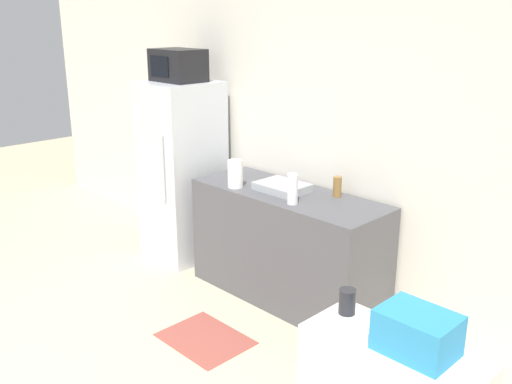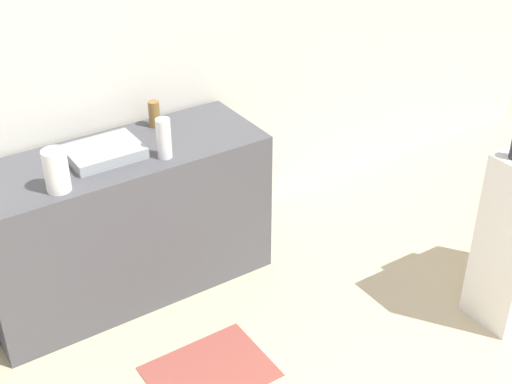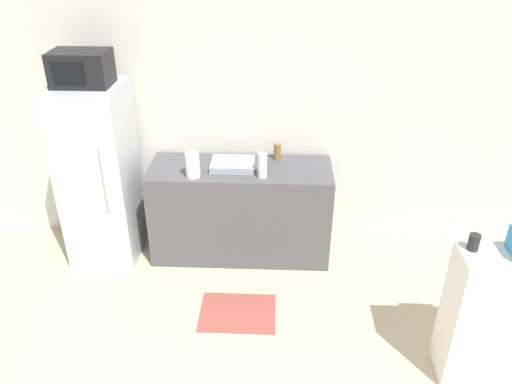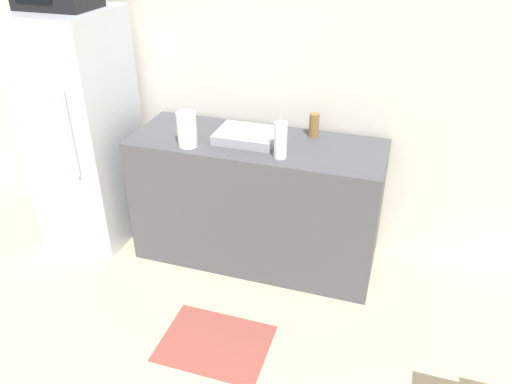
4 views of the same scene
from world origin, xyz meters
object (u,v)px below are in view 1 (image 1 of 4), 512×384
microwave (178,65)px  basket (417,333)px  jar (347,301)px  bottle_short (337,187)px  refrigerator (182,172)px  bottle_tall (292,189)px  paper_towel_roll (235,174)px

microwave → basket: 3.55m
jar → bottle_short: bearing=128.7°
bottle_short → basket: size_ratio=0.56×
refrigerator → jar: (2.85, -1.31, 0.25)m
microwave → basket: microwave is taller
bottle_tall → paper_towel_roll: (-0.60, -0.02, -0.00)m
refrigerator → jar: 3.15m
refrigerator → bottle_short: bearing=8.7°
microwave → jar: microwave is taller
basket → bottle_short: bearing=135.0°
bottle_tall → bottle_short: bearing=71.4°
paper_towel_roll → refrigerator: bearing=171.0°
refrigerator → jar: bearing=-24.6°
bottle_short → jar: size_ratio=1.42×
refrigerator → paper_towel_roll: size_ratio=7.48×
refrigerator → jar: refrigerator is taller
refrigerator → microwave: size_ratio=3.56×
bottle_tall → jar: jar is taller
paper_towel_roll → bottle_tall: bearing=1.5°
bottle_tall → paper_towel_roll: size_ratio=1.01×
basket → microwave: bearing=157.1°
refrigerator → paper_towel_roll: refrigerator is taller
refrigerator → microwave: microwave is taller
bottle_short → paper_towel_roll: size_ratio=0.71×
microwave → jar: size_ratio=4.23×
basket → jar: bearing=171.9°
bottle_tall → jar: size_ratio=2.04×
basket → paper_towel_roll: basket is taller
refrigerator → paper_towel_roll: 0.91m
jar → paper_towel_roll: bearing=149.3°
microwave → paper_towel_roll: 1.19m
refrigerator → bottle_short: 1.63m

